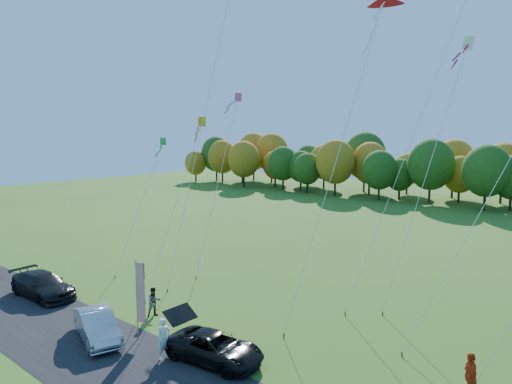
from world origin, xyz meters
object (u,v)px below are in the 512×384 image
Objects in this scene: black_suv at (215,348)px; feather_flag at (140,292)px; person_east at (470,376)px; silver_sedan at (97,325)px.

feather_flag reaches higher than black_suv.
person_east is (9.96, 4.33, 0.31)m from black_suv.
silver_sedan is at bearing 102.00° from black_suv.
person_east is (16.23, 6.59, 0.23)m from silver_sedan.
person_east is 15.44m from feather_flag.
black_suv is 2.45× the size of person_east.
silver_sedan is 2.32× the size of person_east.
person_east is at bearing -74.32° from black_suv.
feather_flag is (1.77, 1.41, 1.82)m from silver_sedan.
person_east reaches higher than silver_sedan.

